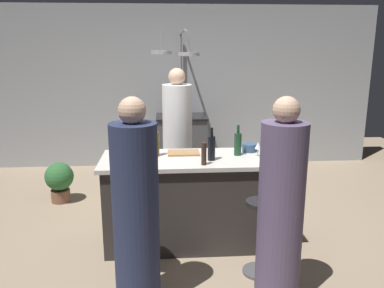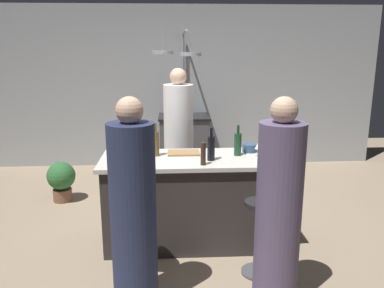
{
  "view_description": "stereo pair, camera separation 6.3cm",
  "coord_description": "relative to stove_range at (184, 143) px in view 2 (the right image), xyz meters",
  "views": [
    {
      "loc": [
        -0.28,
        -3.72,
        1.96
      ],
      "look_at": [
        0.0,
        0.15,
        1.0
      ],
      "focal_mm": 37.09,
      "sensor_mm": 36.0,
      "label": 1
    },
    {
      "loc": [
        -0.22,
        -3.73,
        1.96
      ],
      "look_at": [
        0.0,
        0.15,
        1.0
      ],
      "focal_mm": 37.09,
      "sensor_mm": 36.0,
      "label": 2
    }
  ],
  "objects": [
    {
      "name": "ground_plane",
      "position": [
        0.0,
        -2.45,
        -0.45
      ],
      "size": [
        9.0,
        9.0,
        0.0
      ],
      "primitive_type": "plane",
      "color": "gray"
    },
    {
      "name": "back_wall",
      "position": [
        0.0,
        0.4,
        0.85
      ],
      "size": [
        6.4,
        0.16,
        2.6
      ],
      "primitive_type": "cube",
      "color": "#9EA3A8",
      "rests_on": "ground_plane"
    },
    {
      "name": "kitchen_island",
      "position": [
        0.0,
        -2.45,
        0.01
      ],
      "size": [
        1.8,
        0.72,
        0.9
      ],
      "color": "#332D2B",
      "rests_on": "ground_plane"
    },
    {
      "name": "stove_range",
      "position": [
        0.0,
        0.0,
        0.0
      ],
      "size": [
        0.8,
        0.64,
        0.89
      ],
      "color": "#47474C",
      "rests_on": "ground_plane"
    },
    {
      "name": "chef",
      "position": [
        -0.12,
        -1.4,
        0.35
      ],
      "size": [
        0.36,
        0.36,
        1.71
      ],
      "color": "white",
      "rests_on": "ground_plane"
    },
    {
      "name": "bar_stool_right",
      "position": [
        0.54,
        -3.07,
        -0.07
      ],
      "size": [
        0.28,
        0.28,
        0.68
      ],
      "color": "#4C4C51",
      "rests_on": "ground_plane"
    },
    {
      "name": "guest_right",
      "position": [
        0.58,
        -3.46,
        0.31
      ],
      "size": [
        0.34,
        0.34,
        1.62
      ],
      "color": "#594C6B",
      "rests_on": "ground_plane"
    },
    {
      "name": "bar_stool_left",
      "position": [
        -0.5,
        -3.07,
        -0.07
      ],
      "size": [
        0.28,
        0.28,
        0.68
      ],
      "color": "#4C4C51",
      "rests_on": "ground_plane"
    },
    {
      "name": "guest_left",
      "position": [
        -0.5,
        -3.43,
        0.31
      ],
      "size": [
        0.34,
        0.34,
        1.63
      ],
      "color": "#262D4C",
      "rests_on": "ground_plane"
    },
    {
      "name": "overhead_pot_rack",
      "position": [
        -0.06,
        -0.54,
        1.21
      ],
      "size": [
        0.62,
        1.47,
        2.17
      ],
      "color": "gray",
      "rests_on": "ground_plane"
    },
    {
      "name": "potted_plant",
      "position": [
        -1.63,
        -1.25,
        -0.15
      ],
      "size": [
        0.36,
        0.36,
        0.52
      ],
      "color": "brown",
      "rests_on": "ground_plane"
    },
    {
      "name": "cutting_board",
      "position": [
        -0.09,
        -2.3,
        0.46
      ],
      "size": [
        0.32,
        0.22,
        0.02
      ],
      "primitive_type": "cube",
      "color": "#997047",
      "rests_on": "kitchen_island"
    },
    {
      "name": "pepper_mill",
      "position": [
        0.08,
        -2.7,
        0.56
      ],
      "size": [
        0.05,
        0.05,
        0.21
      ],
      "primitive_type": "cylinder",
      "color": "#382319",
      "rests_on": "kitchen_island"
    },
    {
      "name": "wine_bottle_amber",
      "position": [
        -0.36,
        -2.36,
        0.58
      ],
      "size": [
        0.07,
        0.07,
        0.33
      ],
      "color": "brown",
      "rests_on": "kitchen_island"
    },
    {
      "name": "wine_bottle_dark",
      "position": [
        0.17,
        -2.55,
        0.58
      ],
      "size": [
        0.07,
        0.07,
        0.32
      ],
      "color": "black",
      "rests_on": "kitchen_island"
    },
    {
      "name": "wine_bottle_rose",
      "position": [
        -0.54,
        -2.2,
        0.56
      ],
      "size": [
        0.07,
        0.07,
        0.29
      ],
      "color": "#B78C8E",
      "rests_on": "kitchen_island"
    },
    {
      "name": "wine_bottle_green",
      "position": [
        0.45,
        -2.39,
        0.57
      ],
      "size": [
        0.07,
        0.07,
        0.31
      ],
      "color": "#193D23",
      "rests_on": "kitchen_island"
    },
    {
      "name": "wine_glass_near_right_guest",
      "position": [
        -0.71,
        -2.21,
        0.56
      ],
      "size": [
        0.07,
        0.07,
        0.15
      ],
      "color": "silver",
      "rests_on": "kitchen_island"
    },
    {
      "name": "wine_glass_near_left_guest",
      "position": [
        0.64,
        -2.46,
        0.56
      ],
      "size": [
        0.07,
        0.07,
        0.15
      ],
      "color": "silver",
      "rests_on": "kitchen_island"
    },
    {
      "name": "mixing_bowl_steel",
      "position": [
        -0.61,
        -2.44,
        0.48
      ],
      "size": [
        0.21,
        0.21,
        0.06
      ],
      "primitive_type": "cylinder",
      "color": "#B7B7BC",
      "rests_on": "kitchen_island"
    },
    {
      "name": "mixing_bowl_blue",
      "position": [
        0.6,
        -2.26,
        0.49
      ],
      "size": [
        0.15,
        0.15,
        0.08
      ],
      "primitive_type": "cylinder",
      "color": "#334C6B",
      "rests_on": "kitchen_island"
    }
  ]
}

